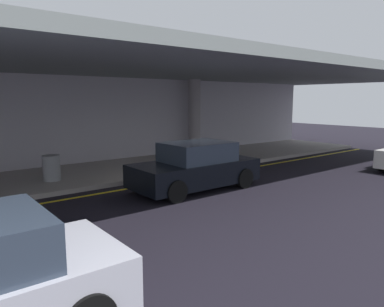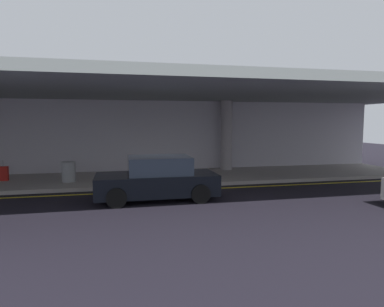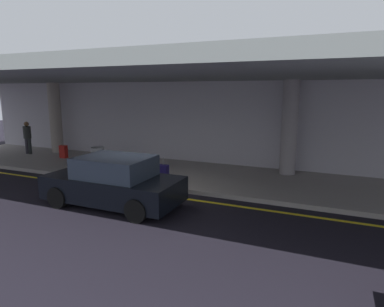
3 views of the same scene
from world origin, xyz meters
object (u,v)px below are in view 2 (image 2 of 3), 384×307
at_px(support_column_left_mid, 226,135).
at_px(car_black, 157,179).
at_px(suitcase_upright_primary, 159,175).
at_px(trash_bin_steel, 69,172).
at_px(suitcase_upright_secondary, 4,174).

xyz_separation_m(support_column_left_mid, car_black, (-4.30, -5.42, -1.26)).
bearing_deg(suitcase_upright_primary, trash_bin_steel, -172.85).
bearing_deg(support_column_left_mid, trash_bin_steel, -165.55).
distance_m(suitcase_upright_primary, trash_bin_steel, 3.86).
bearing_deg(trash_bin_steel, suitcase_upright_primary, -14.77).
relative_size(support_column_left_mid, suitcase_upright_secondary, 4.06).
bearing_deg(suitcase_upright_primary, car_black, -76.20).
xyz_separation_m(suitcase_upright_secondary, trash_bin_steel, (2.79, -0.84, 0.11)).
bearing_deg(car_black, suitcase_upright_primary, -99.24).
distance_m(car_black, suitcase_upright_secondary, 7.51).
distance_m(support_column_left_mid, suitcase_upright_secondary, 10.64).
bearing_deg(support_column_left_mid, car_black, -128.45).
height_order(suitcase_upright_secondary, trash_bin_steel, suitcase_upright_secondary).
height_order(suitcase_upright_primary, suitcase_upright_secondary, same).
relative_size(suitcase_upright_primary, trash_bin_steel, 1.06).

